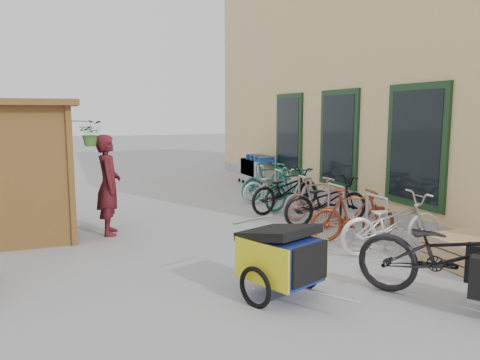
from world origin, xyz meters
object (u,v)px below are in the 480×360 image
object	(u,v)px
child_trailer	(281,256)
kiosk	(7,151)
bike_0	(392,223)
bike_1	(353,215)
bike_2	(326,201)
bike_3	(315,198)
bike_7	(268,182)
bike_4	(285,190)
cargo_bike	(454,257)
person_kiosk	(109,185)
shopping_carts	(255,167)
bike_5	(293,189)
pallet_stack	(478,254)
bike_6	(273,185)

from	to	relation	value
child_trailer	kiosk	bearing A→B (deg)	107.82
bike_0	bike_1	bearing A→B (deg)	15.87
bike_2	bike_3	bearing A→B (deg)	-7.17
bike_7	bike_4	bearing A→B (deg)	157.79
cargo_bike	person_kiosk	xyz separation A→B (m)	(-3.36, 4.64, 0.34)
shopping_carts	bike_3	distance (m)	4.72
kiosk	bike_5	size ratio (longest dim) A/B	1.56
pallet_stack	shopping_carts	xyz separation A→B (m)	(-0.00, 8.21, 0.34)
bike_4	bike_6	distance (m)	1.13
person_kiosk	bike_4	world-z (taller)	person_kiosk
bike_6	cargo_bike	bearing A→B (deg)	173.79
child_trailer	pallet_stack	bearing A→B (deg)	-23.48
kiosk	person_kiosk	distance (m)	1.73
bike_6	bike_7	distance (m)	0.23
pallet_stack	person_kiosk	xyz separation A→B (m)	(-4.68, 3.80, 0.69)
child_trailer	cargo_bike	world-z (taller)	cargo_bike
child_trailer	bike_2	bearing A→B (deg)	28.47
person_kiosk	bike_6	xyz separation A→B (m)	(4.03, 1.69, -0.48)
bike_3	bike_5	world-z (taller)	bike_5
pallet_stack	bike_1	world-z (taller)	bike_1
bike_6	bike_7	size ratio (longest dim) A/B	0.98
kiosk	pallet_stack	size ratio (longest dim) A/B	2.08
person_kiosk	bike_1	xyz separation A→B (m)	(3.84, -1.96, -0.44)
bike_3	bike_4	xyz separation A→B (m)	(-0.26, 0.86, 0.04)
child_trailer	person_kiosk	world-z (taller)	person_kiosk
bike_1	cargo_bike	bearing A→B (deg)	-178.51
kiosk	bike_4	size ratio (longest dim) A/B	1.35
bike_0	pallet_stack	bearing A→B (deg)	-145.72
pallet_stack	bike_2	size ratio (longest dim) A/B	0.66
child_trailer	bike_7	bearing A→B (deg)	44.89
bike_0	bike_6	xyz separation A→B (m)	(0.01, 4.43, -0.06)
pallet_stack	bike_4	xyz separation A→B (m)	(-0.86, 4.39, 0.27)
child_trailer	bike_2	world-z (taller)	bike_2
child_trailer	bike_4	bearing A→B (deg)	40.69
bike_0	person_kiosk	bearing A→B (deg)	58.35
pallet_stack	kiosk	bearing A→B (deg)	148.34
kiosk	cargo_bike	distance (m)	6.91
kiosk	cargo_bike	size ratio (longest dim) A/B	1.15
bike_4	shopping_carts	bearing A→B (deg)	-26.24
shopping_carts	bike_1	size ratio (longest dim) A/B	1.16
kiosk	bike_2	xyz separation A→B (m)	(5.62, -0.87, -1.07)
shopping_carts	bike_1	distance (m)	6.42
child_trailer	bike_1	distance (m)	2.85
kiosk	bike_3	world-z (taller)	kiosk
shopping_carts	cargo_bike	bearing A→B (deg)	-98.28
bike_5	bike_6	size ratio (longest dim) A/B	1.00
person_kiosk	bike_2	world-z (taller)	person_kiosk
cargo_bike	bike_0	size ratio (longest dim) A/B	1.20
bike_2	bike_3	size ratio (longest dim) A/B	1.24
shopping_carts	bike_3	size ratio (longest dim) A/B	1.20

